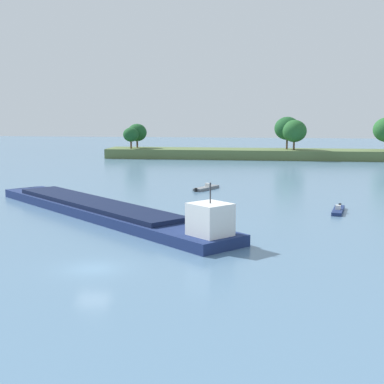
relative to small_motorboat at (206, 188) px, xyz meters
The scene contains 5 objects.
ground_plane 42.74m from the small_motorboat, 95.33° to the right, with size 400.00×400.00×0.00m, color slate.
treeline_island 54.91m from the small_motorboat, 80.47° to the left, with size 74.27×10.00×10.16m.
small_motorboat is the anchor object (origin of this frame).
cargo_barge 24.67m from the small_motorboat, 110.73° to the right, with size 33.98×31.45×5.62m.
fishing_skiff 23.74m from the small_motorboat, 43.59° to the right, with size 2.18×5.87×0.90m.
Camera 1 is at (12.63, -38.53, 11.75)m, focal length 51.58 mm.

